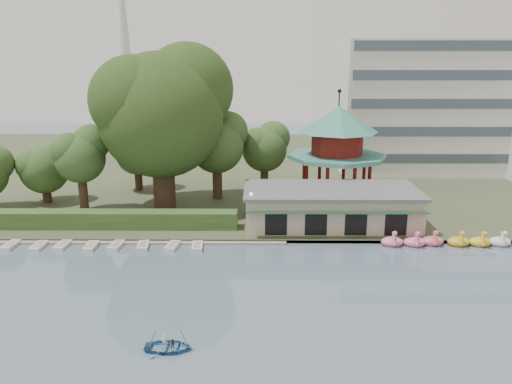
{
  "coord_description": "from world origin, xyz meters",
  "views": [
    {
      "loc": [
        2.32,
        -29.34,
        17.79
      ],
      "look_at": [
        2.0,
        18.0,
        5.0
      ],
      "focal_mm": 35.0,
      "sensor_mm": 36.0,
      "label": 1
    }
  ],
  "objects_px": {
    "pavilion": "(337,143)",
    "dock": "(116,241)",
    "rowboat_with_passengers": "(169,344)",
    "big_tree": "(162,107)",
    "boathouse": "(331,206)"
  },
  "relations": [
    {
      "from": "boathouse",
      "to": "rowboat_with_passengers",
      "type": "bearing_deg",
      "value": -119.4
    },
    {
      "from": "dock",
      "to": "big_tree",
      "type": "xyz_separation_m",
      "value": [
        3.2,
        11.03,
        12.21
      ]
    },
    {
      "from": "pavilion",
      "to": "rowboat_with_passengers",
      "type": "relative_size",
      "value": 3.14
    },
    {
      "from": "boathouse",
      "to": "pavilion",
      "type": "bearing_deg",
      "value": 78.72
    },
    {
      "from": "boathouse",
      "to": "pavilion",
      "type": "relative_size",
      "value": 1.38
    },
    {
      "from": "big_tree",
      "to": "rowboat_with_passengers",
      "type": "distance_m",
      "value": 32.68
    },
    {
      "from": "pavilion",
      "to": "big_tree",
      "type": "distance_m",
      "value": 21.69
    },
    {
      "from": "boathouse",
      "to": "big_tree",
      "type": "height_order",
      "value": "big_tree"
    },
    {
      "from": "pavilion",
      "to": "dock",
      "type": "bearing_deg",
      "value": -148.34
    },
    {
      "from": "boathouse",
      "to": "dock",
      "type": "bearing_deg",
      "value": -167.76
    },
    {
      "from": "boathouse",
      "to": "big_tree",
      "type": "relative_size",
      "value": 0.97
    },
    {
      "from": "dock",
      "to": "rowboat_with_passengers",
      "type": "relative_size",
      "value": 7.9
    },
    {
      "from": "big_tree",
      "to": "rowboat_with_passengers",
      "type": "relative_size",
      "value": 4.47
    },
    {
      "from": "dock",
      "to": "big_tree",
      "type": "distance_m",
      "value": 16.76
    },
    {
      "from": "pavilion",
      "to": "rowboat_with_passengers",
      "type": "xyz_separation_m",
      "value": [
        -15.35,
        -33.71,
        -7.04
      ]
    }
  ]
}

